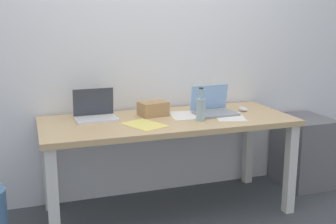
% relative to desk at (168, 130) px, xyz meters
% --- Properties ---
extents(ground_plane, '(8.00, 8.00, 0.00)m').
position_rel_desk_xyz_m(ground_plane, '(0.00, 0.00, -0.64)').
color(ground_plane, '#42474C').
extents(back_wall, '(5.20, 0.08, 2.60)m').
position_rel_desk_xyz_m(back_wall, '(0.00, 0.44, 0.66)').
color(back_wall, white).
rests_on(back_wall, ground).
extents(desk, '(1.86, 0.76, 0.74)m').
position_rel_desk_xyz_m(desk, '(0.00, 0.00, 0.00)').
color(desk, tan).
rests_on(desk, ground).
extents(laptop_left, '(0.31, 0.22, 0.22)m').
position_rel_desk_xyz_m(laptop_left, '(-0.51, 0.15, 0.14)').
color(laptop_left, silver).
rests_on(laptop_left, desk).
extents(laptop_right, '(0.33, 0.26, 0.22)m').
position_rel_desk_xyz_m(laptop_right, '(0.39, 0.04, 0.14)').
color(laptop_right, gray).
rests_on(laptop_right, desk).
extents(beer_bottle, '(0.07, 0.07, 0.24)m').
position_rel_desk_xyz_m(beer_bottle, '(0.21, -0.14, 0.18)').
color(beer_bottle, '#99B7C1').
rests_on(beer_bottle, desk).
extents(computer_mouse, '(0.07, 0.11, 0.03)m').
position_rel_desk_xyz_m(computer_mouse, '(0.65, 0.05, 0.11)').
color(computer_mouse, silver).
rests_on(computer_mouse, desk).
extents(cardboard_box, '(0.23, 0.19, 0.11)m').
position_rel_desk_xyz_m(cardboard_box, '(-0.08, 0.13, 0.14)').
color(cardboard_box, tan).
rests_on(cardboard_box, desk).
extents(paper_sheet_front_right, '(0.29, 0.34, 0.00)m').
position_rel_desk_xyz_m(paper_sheet_front_right, '(0.46, -0.10, 0.09)').
color(paper_sheet_front_right, white).
rests_on(paper_sheet_front_right, desk).
extents(paper_sheet_near_back, '(0.23, 0.31, 0.00)m').
position_rel_desk_xyz_m(paper_sheet_near_back, '(0.15, 0.05, 0.09)').
color(paper_sheet_near_back, white).
rests_on(paper_sheet_near_back, desk).
extents(paper_yellow_folder, '(0.31, 0.36, 0.00)m').
position_rel_desk_xyz_m(paper_yellow_folder, '(-0.22, -0.12, 0.09)').
color(paper_yellow_folder, '#F4E06B').
rests_on(paper_yellow_folder, desk).
extents(filing_cabinet, '(0.40, 0.48, 0.61)m').
position_rel_desk_xyz_m(filing_cabinet, '(1.32, 0.14, -0.34)').
color(filing_cabinet, slate).
rests_on(filing_cabinet, ground).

